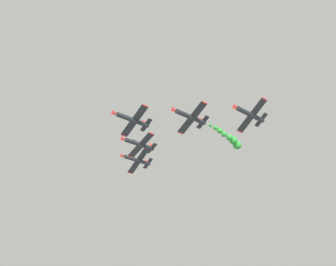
# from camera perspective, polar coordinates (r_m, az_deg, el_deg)

# --- Properties ---
(airplane_lead) EXTENTS (8.30, 10.35, 5.36)m
(airplane_lead) POSITION_cam_1_polar(r_m,az_deg,el_deg) (95.85, -4.95, 1.83)
(airplane_lead) COLOR #23282D
(airplane_left_inner) EXTENTS (8.33, 10.35, 5.32)m
(airplane_left_inner) POSITION_cam_1_polar(r_m,az_deg,el_deg) (94.33, 3.09, 2.24)
(airplane_left_inner) COLOR #23282D
(smoke_trail_left_inner) EXTENTS (2.31, 11.56, 3.72)m
(smoke_trail_left_inner) POSITION_cam_1_polar(r_m,az_deg,el_deg) (103.61, 8.65, -0.88)
(smoke_trail_left_inner) COLOR green
(airplane_right_inner) EXTENTS (8.85, 10.35, 4.29)m
(airplane_right_inner) POSITION_cam_1_polar(r_m,az_deg,el_deg) (106.70, -4.00, -1.54)
(airplane_right_inner) COLOR #23282D
(airplane_left_outer) EXTENTS (7.98, 10.35, 5.87)m
(airplane_left_outer) POSITION_cam_1_polar(r_m,az_deg,el_deg) (94.55, 11.24, 2.54)
(airplane_left_outer) COLOR #23282D
(airplane_right_outer) EXTENTS (7.98, 10.35, 5.85)m
(airplane_right_outer) POSITION_cam_1_polar(r_m,az_deg,el_deg) (119.21, -4.33, -3.74)
(airplane_right_outer) COLOR #23282D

